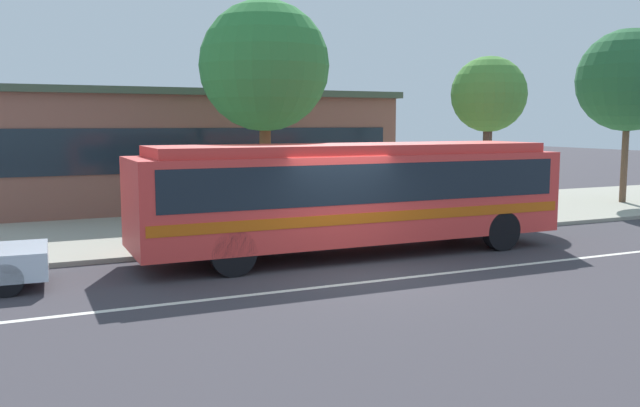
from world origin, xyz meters
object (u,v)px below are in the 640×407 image
at_px(transit_bus, 354,190).
at_px(street_tree_far_end, 629,80).
at_px(pedestrian_waiting_near_sign, 330,198).
at_px(pedestrian_walking_along_curb, 255,206).
at_px(street_tree_near_stop, 264,67).
at_px(street_tree_mid_block, 489,96).

distance_m(transit_bus, street_tree_far_end, 15.27).
distance_m(transit_bus, pedestrian_waiting_near_sign, 2.13).
height_order(pedestrian_walking_along_curb, street_tree_near_stop, street_tree_near_stop).
relative_size(pedestrian_waiting_near_sign, street_tree_near_stop, 0.27).
bearing_deg(transit_bus, street_tree_mid_block, 28.16).
height_order(transit_bus, street_tree_mid_block, street_tree_mid_block).
xyz_separation_m(pedestrian_waiting_near_sign, street_tree_near_stop, (-1.00, 2.38, 3.70)).
xyz_separation_m(street_tree_near_stop, street_tree_far_end, (14.93, -0.01, -0.02)).
relative_size(transit_bus, street_tree_near_stop, 1.61).
bearing_deg(transit_bus, pedestrian_walking_along_curb, 134.90).
height_order(street_tree_near_stop, street_tree_far_end, street_tree_far_end).
bearing_deg(pedestrian_walking_along_curb, transit_bus, -45.10).
bearing_deg(street_tree_far_end, pedestrian_walking_along_curb, -171.16).
bearing_deg(street_tree_near_stop, pedestrian_walking_along_curb, -115.99).
xyz_separation_m(transit_bus, street_tree_mid_block, (6.98, 3.74, 2.55)).
distance_m(pedestrian_waiting_near_sign, street_tree_far_end, 14.60).
height_order(pedestrian_walking_along_curb, street_tree_mid_block, street_tree_mid_block).
distance_m(pedestrian_waiting_near_sign, street_tree_near_stop, 4.51).
distance_m(pedestrian_walking_along_curb, street_tree_near_stop, 4.72).
xyz_separation_m(pedestrian_waiting_near_sign, street_tree_mid_block, (6.67, 1.67, 2.96)).
distance_m(transit_bus, street_tree_mid_block, 8.32).
relative_size(pedestrian_walking_along_curb, street_tree_far_end, 0.24).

